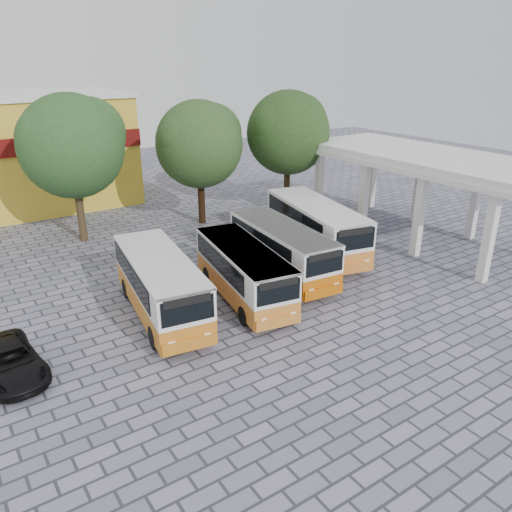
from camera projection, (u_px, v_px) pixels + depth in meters
ground at (335, 301)px, 23.72m from camera, size 90.00×90.00×0.00m
terminal_shelter at (424, 160)px, 30.39m from camera, size 6.80×15.80×5.40m
bus_far_left at (160, 283)px, 21.85m from camera, size 3.40×7.97×2.77m
bus_centre_left at (244, 270)px, 23.40m from camera, size 3.35×7.54×2.61m
bus_centre_right at (282, 248)px, 25.94m from camera, size 2.98×7.73×2.72m
bus_far_right at (316, 225)px, 28.84m from camera, size 4.18×8.72×3.00m
tree_left at (72, 143)px, 29.30m from camera, size 6.45×6.14×8.97m
tree_middle at (200, 141)px, 32.81m from camera, size 6.04×5.76×8.30m
tree_right at (289, 130)px, 34.84m from camera, size 6.10×5.81×8.74m
parked_car at (10, 361)px, 18.03m from camera, size 2.35×4.41×1.18m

